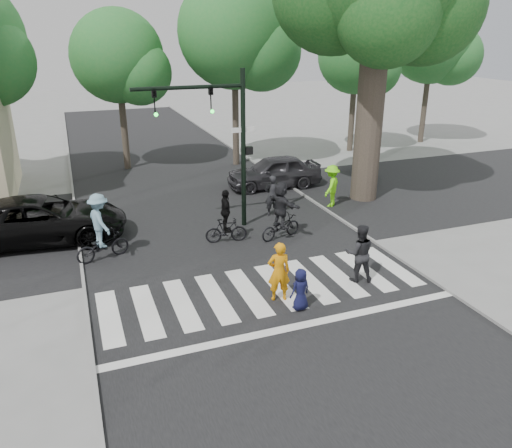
{
  "coord_description": "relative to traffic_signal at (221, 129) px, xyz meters",
  "views": [
    {
      "loc": [
        -4.9,
        -11.29,
        7.23
      ],
      "look_at": [
        0.5,
        3.0,
        1.3
      ],
      "focal_mm": 35.0,
      "sensor_mm": 36.0,
      "label": 1
    }
  ],
  "objects": [
    {
      "name": "bystander_hivis",
      "position": [
        5.19,
        0.84,
        -2.98
      ],
      "size": [
        1.34,
        1.31,
        1.84
      ],
      "primitive_type": "imported",
      "rotation": [
        0.0,
        0.0,
        3.88
      ],
      "color": "#76F714",
      "rests_on": "ground"
    },
    {
      "name": "bg_tree_4",
      "position": [
        11.88,
        9.93,
        1.73
      ],
      "size": [
        4.83,
        4.6,
        8.15
      ],
      "color": "brown",
      "rests_on": "ground"
    },
    {
      "name": "bg_tree_5",
      "position": [
        17.92,
        10.5,
        2.46
      ],
      "size": [
        5.67,
        5.4,
        9.3
      ],
      "color": "brown",
      "rests_on": "ground"
    },
    {
      "name": "pedestrian_adult",
      "position": [
        2.57,
        -5.68,
        -2.98
      ],
      "size": [
        1.07,
        0.95,
        1.84
      ],
      "primitive_type": "imported",
      "rotation": [
        0.0,
        0.0,
        2.81
      ],
      "color": "black",
      "rests_on": "ground"
    },
    {
      "name": "cyclist_left",
      "position": [
        -4.66,
        -1.31,
        -2.9
      ],
      "size": [
        1.93,
        1.34,
        2.31
      ],
      "color": "black",
      "rests_on": "ground"
    },
    {
      "name": "crosswalk",
      "position": [
        -0.35,
        -5.54,
        -3.89
      ],
      "size": [
        10.0,
        3.85,
        0.01
      ],
      "color": "silver",
      "rests_on": "ground"
    },
    {
      "name": "ground",
      "position": [
        -0.35,
        -6.2,
        -3.9
      ],
      "size": [
        120.0,
        120.0,
        0.0
      ],
      "primitive_type": "plane",
      "color": "gray",
      "rests_on": "ground"
    },
    {
      "name": "car_grey",
      "position": [
        3.95,
        4.37,
        -3.12
      ],
      "size": [
        4.69,
        2.09,
        1.57
      ],
      "primitive_type": "imported",
      "rotation": [
        0.0,
        0.0,
        -1.62
      ],
      "color": "#2F2E32",
      "rests_on": "ground"
    },
    {
      "name": "curb_right",
      "position": [
        4.7,
        -1.2,
        -3.85
      ],
      "size": [
        0.1,
        70.0,
        0.1
      ],
      "primitive_type": "cube",
      "color": "gray",
      "rests_on": "ground"
    },
    {
      "name": "car_suv",
      "position": [
        -6.58,
        1.09,
        -3.07
      ],
      "size": [
        6.24,
        3.36,
        1.66
      ],
      "primitive_type": "imported",
      "rotation": [
        0.0,
        0.0,
        1.47
      ],
      "color": "black",
      "rests_on": "ground"
    },
    {
      "name": "curb_left",
      "position": [
        -5.4,
        -1.2,
        -3.85
      ],
      "size": [
        0.1,
        70.0,
        0.1
      ],
      "primitive_type": "cube",
      "color": "gray",
      "rests_on": "ground"
    },
    {
      "name": "pedestrian_woman",
      "position": [
        -0.19,
        -5.92,
        -3.01
      ],
      "size": [
        0.72,
        0.55,
        1.78
      ],
      "primitive_type": "imported",
      "rotation": [
        0.0,
        0.0,
        2.95
      ],
      "color": "orange",
      "rests_on": "ground"
    },
    {
      "name": "traffic_signal",
      "position": [
        0.0,
        0.0,
        0.0
      ],
      "size": [
        4.45,
        0.29,
        6.0
      ],
      "color": "black",
      "rests_on": "ground"
    },
    {
      "name": "road_stem",
      "position": [
        -0.35,
        -1.2,
        -3.9
      ],
      "size": [
        10.0,
        70.0,
        0.01
      ],
      "primitive_type": "cube",
      "color": "black",
      "rests_on": "ground"
    },
    {
      "name": "bg_tree_3",
      "position": [
        3.95,
        9.07,
        3.04
      ],
      "size": [
        6.3,
        6.0,
        10.2
      ],
      "color": "brown",
      "rests_on": "ground"
    },
    {
      "name": "cyclist_mid",
      "position": [
        -0.33,
        -1.39,
        -3.08
      ],
      "size": [
        1.57,
        0.98,
        1.99
      ],
      "color": "black",
      "rests_on": "ground"
    },
    {
      "name": "road_cross",
      "position": [
        -0.35,
        1.8,
        -3.89
      ],
      "size": [
        70.0,
        10.0,
        0.01
      ],
      "primitive_type": "cube",
      "color": "black",
      "rests_on": "ground"
    },
    {
      "name": "cyclist_right",
      "position": [
        1.67,
        -1.75,
        -2.93
      ],
      "size": [
        1.82,
        1.68,
        2.18
      ],
      "color": "black",
      "rests_on": "ground"
    },
    {
      "name": "bg_tree_2",
      "position": [
        -2.11,
        10.42,
        1.88
      ],
      "size": [
        5.04,
        4.8,
        8.4
      ],
      "color": "brown",
      "rests_on": "ground"
    },
    {
      "name": "pedestrian_child",
      "position": [
        0.16,
        -6.62,
        -3.29
      ],
      "size": [
        0.66,
        0.5,
        1.22
      ],
      "primitive_type": "imported",
      "rotation": [
        0.0,
        0.0,
        3.33
      ],
      "color": "#101236",
      "rests_on": "ground"
    },
    {
      "name": "bystander_dark",
      "position": [
        2.32,
        0.67,
        -3.04
      ],
      "size": [
        0.68,
        0.49,
        1.73
      ],
      "primitive_type": "imported",
      "rotation": [
        0.0,
        0.0,
        3.01
      ],
      "color": "black",
      "rests_on": "ground"
    }
  ]
}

